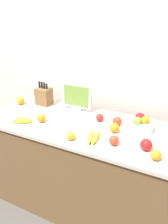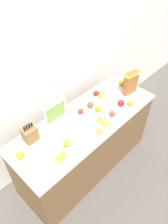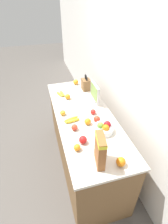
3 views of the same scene
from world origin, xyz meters
TOP-DOWN VIEW (x-y plane):
  - ground_plane at (0.00, 0.00)m, footprint 14.00×14.00m
  - wall_back at (0.00, 0.56)m, footprint 9.00×0.06m
  - counter at (0.00, 0.00)m, footprint 1.87×0.69m
  - knife_block at (-0.61, 0.21)m, footprint 0.14×0.12m
  - small_monitor at (-0.25, 0.23)m, footprint 0.29×0.03m
  - cereal_box at (0.74, -0.06)m, footprint 0.20×0.10m
  - fruit_bowl at (0.36, 0.12)m, footprint 0.22×0.22m
  - banana_bunch_left at (0.09, -0.17)m, footprint 0.11×0.20m
  - banana_bunch_right at (-0.55, -0.19)m, footprint 0.18×0.12m
  - apple_rightmost at (0.47, -0.14)m, footprint 0.08×0.08m
  - apple_front at (0.18, 0.11)m, footprint 0.08×0.08m
  - apple_middle at (0.25, -0.18)m, footprint 0.07×0.07m
  - apple_leftmost at (0.03, 0.11)m, footprint 0.07×0.07m
  - orange_back_center at (-0.05, -0.25)m, footprint 0.07×0.07m
  - orange_mid_right at (0.54, -0.22)m, footprint 0.07×0.07m
  - orange_front_center at (0.82, 0.11)m, footprint 0.09×0.09m
  - orange_near_bowl at (-0.41, -0.12)m, footprint 0.07×0.07m
  - orange_front_right at (-0.82, 0.10)m, footprint 0.08×0.08m
  - orange_by_cereal at (0.20, -0.01)m, footprint 0.08×0.08m

SIDE VIEW (x-z plane):
  - ground_plane at x=0.00m, z-range 0.00..0.00m
  - counter at x=0.00m, z-range 0.00..0.91m
  - banana_bunch_left at x=0.09m, z-range 0.90..0.94m
  - banana_bunch_right at x=-0.55m, z-range 0.90..0.94m
  - apple_leftmost at x=0.03m, z-range 0.90..0.97m
  - orange_back_center at x=-0.05m, z-range 0.90..0.97m
  - orange_mid_right at x=0.54m, z-range 0.90..0.97m
  - apple_middle at x=0.25m, z-range 0.90..0.98m
  - orange_near_bowl at x=-0.41m, z-range 0.90..0.98m
  - orange_by_cereal at x=0.20m, z-range 0.90..0.98m
  - apple_front at x=0.18m, z-range 0.90..0.98m
  - orange_front_right at x=-0.82m, z-range 0.90..0.99m
  - apple_rightmost at x=0.47m, z-range 0.90..0.99m
  - orange_front_center at x=0.82m, z-range 0.90..0.99m
  - fruit_bowl at x=0.36m, z-range 0.89..1.01m
  - knife_block at x=-0.61m, z-range 0.85..1.13m
  - small_monitor at x=-0.25m, z-range 0.91..1.17m
  - cereal_box at x=0.74m, z-range 0.92..1.23m
  - wall_back at x=0.00m, z-range 0.00..2.60m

